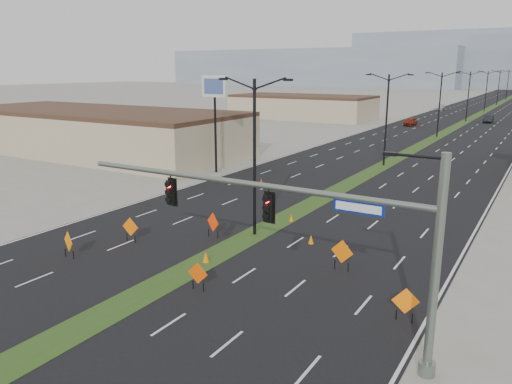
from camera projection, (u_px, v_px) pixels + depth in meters
The scene contains 29 objects.
ground at pixel (118, 308), 22.70m from camera, with size 600.00×600.00×0.00m, color gray.
road_surface at pixel (469, 120), 105.87m from camera, with size 25.00×400.00×0.02m, color black.
median_strip at pixel (469, 120), 105.87m from camera, with size 2.00×400.00×0.04m, color #273F16.
building_sw_near at pixel (96, 133), 64.56m from camera, with size 40.00×16.00×5.00m, color tan.
building_sw_far at pixel (302, 108), 108.86m from camera, with size 30.00×14.00×4.50m, color tan.
mesa_west at pixel (312, 68), 312.96m from camera, with size 180.00×50.00×22.00m, color gray.
mesa_backdrop at pixel (477, 59), 300.01m from camera, with size 140.00×50.00×32.00m, color gray.
signal_mast at pixel (311, 226), 18.93m from camera, with size 16.30×0.60×8.00m.
streetlight_0 at pixel (255, 153), 31.37m from camera, with size 5.15×0.24×10.02m.
streetlight_1 at pixel (387, 117), 54.66m from camera, with size 5.15×0.24×10.02m.
streetlight_2 at pixel (440, 103), 77.95m from camera, with size 5.15×0.24×10.02m.
streetlight_3 at pixel (468, 95), 101.24m from camera, with size 5.15×0.24×10.02m.
streetlight_4 at pixel (486, 90), 124.53m from camera, with size 5.15×0.24×10.02m.
streetlight_5 at pixel (499, 86), 147.82m from camera, with size 5.15×0.24×10.02m.
streetlight_6 at pixel (508, 84), 171.11m from camera, with size 5.15×0.24×10.02m.
car_left at pixel (410, 122), 95.11m from camera, with size 1.77×4.40×1.50m, color maroon.
car_mid at pixel (488, 119), 100.35m from camera, with size 1.56×4.48×1.48m, color black.
car_far at pixel (440, 107), 130.52m from camera, with size 2.00×4.93×1.43m, color silver.
construction_sign_0 at pixel (68, 243), 28.47m from camera, with size 1.14×0.44×1.59m.
construction_sign_1 at pixel (130, 228), 31.13m from camera, with size 1.19×0.15×1.58m.
construction_sign_2 at pixel (213, 223), 31.91m from camera, with size 1.17×0.49×1.66m.
construction_sign_3 at pixel (198, 274), 24.28m from camera, with size 1.09×0.14×1.45m.
construction_sign_4 at pixel (342, 253), 26.62m from camera, with size 1.31×0.23×1.75m.
construction_sign_5 at pixel (405, 302), 21.24m from camera, with size 1.11×0.43×1.55m.
cone_0 at pixel (206, 257), 27.88m from camera, with size 0.40×0.40×0.66m, color orange.
cone_1 at pixel (311, 239), 30.92m from camera, with size 0.35×0.35×0.58m, color orange.
cone_2 at pixel (291, 218), 35.38m from camera, with size 0.33×0.33×0.55m, color orange.
cone_3 at pixel (261, 182), 46.55m from camera, with size 0.37×0.37×0.62m, color red.
pole_sign_west at pixel (215, 93), 50.46m from camera, with size 3.26×0.80×9.94m.
Camera 1 is at (16.08, -14.55, 10.59)m, focal length 35.00 mm.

